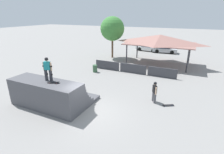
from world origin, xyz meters
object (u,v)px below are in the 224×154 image
object	(u,v)px
bystander_walking	(155,90)
tree_beside_pavilion	(112,29)
skateboard_on_ground	(168,105)
parked_car_white	(148,48)
skateboard_on_deck	(54,82)
skater_on_deck	(47,68)
parked_car_silver	(165,49)
trash_bin	(95,68)

from	to	relation	value
bystander_walking	tree_beside_pavilion	size ratio (longest dim) A/B	0.27
skateboard_on_ground	parked_car_white	xyz separation A→B (m)	(-6.51, 19.47, 0.54)
bystander_walking	skateboard_on_ground	size ratio (longest dim) A/B	2.05
skateboard_on_deck	parked_car_white	xyz separation A→B (m)	(0.67, 23.38, -1.47)
skater_on_deck	parked_car_white	size ratio (longest dim) A/B	0.37
skateboard_on_deck	parked_car_silver	xyz separation A→B (m)	(3.70, 23.07, -1.47)
bystander_walking	parked_car_silver	distance (m)	19.14
skateboard_on_ground	parked_car_silver	size ratio (longest dim) A/B	0.20
skater_on_deck	parked_car_white	bearing A→B (deg)	72.53
trash_bin	tree_beside_pavilion	bearing A→B (deg)	99.52
tree_beside_pavilion	parked_car_silver	size ratio (longest dim) A/B	1.47
bystander_walking	parked_car_white	xyz separation A→B (m)	(-5.40, 19.30, -0.38)
bystander_walking	skateboard_on_ground	bearing A→B (deg)	-130.35
trash_bin	skater_on_deck	bearing A→B (deg)	-81.65
parked_car_white	skater_on_deck	bearing A→B (deg)	-83.30
parked_car_white	skateboard_on_deck	bearing A→B (deg)	-81.72
bystander_walking	parked_car_silver	xyz separation A→B (m)	(-2.36, 18.99, -0.38)
tree_beside_pavilion	trash_bin	distance (m)	8.49
tree_beside_pavilion	parked_car_silver	distance (m)	10.53
skateboard_on_deck	trash_bin	distance (m)	8.90
skater_on_deck	parked_car_silver	size ratio (longest dim) A/B	0.40
skater_on_deck	skateboard_on_ground	world-z (taller)	skater_on_deck
skateboard_on_deck	parked_car_silver	size ratio (longest dim) A/B	0.20
parked_car_white	parked_car_silver	bearing A→B (deg)	4.13
parked_car_silver	tree_beside_pavilion	bearing A→B (deg)	-137.30
tree_beside_pavilion	parked_car_white	xyz separation A→B (m)	(3.77, 7.41, -3.75)
trash_bin	parked_car_white	xyz separation A→B (m)	(2.52, 14.83, 0.18)
skater_on_deck	bystander_walking	size ratio (longest dim) A/B	1.01
skateboard_on_ground	tree_beside_pavilion	bearing A→B (deg)	-80.87
skateboard_on_ground	bystander_walking	bearing A→B (deg)	-40.12
skateboard_on_ground	skater_on_deck	bearing A→B (deg)	-6.06
skateboard_on_deck	bystander_walking	size ratio (longest dim) A/B	0.50
tree_beside_pavilion	skater_on_deck	bearing A→B (deg)	-81.10
bystander_walking	tree_beside_pavilion	world-z (taller)	tree_beside_pavilion
skater_on_deck	skateboard_on_deck	size ratio (longest dim) A/B	2.02
skater_on_deck	skateboard_on_ground	size ratio (longest dim) A/B	2.06
bystander_walking	skateboard_on_ground	xyz separation A→B (m)	(1.11, -0.17, -0.92)
skater_on_deck	tree_beside_pavilion	world-z (taller)	tree_beside_pavilion
skateboard_on_deck	trash_bin	size ratio (longest dim) A/B	0.98
parked_car_white	parked_car_silver	distance (m)	3.05
skateboard_on_deck	bystander_walking	bearing A→B (deg)	12.05
skateboard_on_deck	parked_car_white	bearing A→B (deg)	66.48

